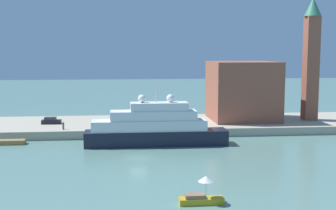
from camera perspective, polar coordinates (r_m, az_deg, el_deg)
The scene contains 10 objects.
ground at distance 73.50m, azimuth -3.82°, elevation -6.61°, with size 400.00×400.00×0.00m, color slate.
quay_dock at distance 99.38m, azimuth -4.38°, elevation -2.58°, with size 110.00×21.14×1.68m, color #ADA38E.
large_yacht at distance 82.49m, azimuth -1.72°, elevation -2.90°, with size 25.67×4.71×10.67m.
small_motorboat at distance 52.06m, azimuth 4.20°, elevation -11.16°, with size 4.99×1.78×3.18m.
work_barge at distance 88.49m, azimuth -19.25°, elevation -4.40°, with size 5.87×1.92×0.84m, color olive.
harbor_building at distance 103.07m, azimuth 9.30°, elevation 1.78°, with size 14.18×14.38×12.91m, color #93513D.
bell_tower at distance 105.26m, azimuth 17.44°, elevation 6.02°, with size 3.72×3.72×26.77m.
parked_car at distance 99.23m, azimuth -14.37°, elevation -1.94°, with size 4.07×1.68×1.43m.
person_figure at distance 91.50m, azimuth -12.93°, elevation -2.56°, with size 0.36×0.36×1.57m.
mooring_bollard at distance 89.85m, azimuth -3.72°, elevation -2.83°, with size 0.53×0.53×0.64m, color black.
Camera 1 is at (-2.48, -71.44, 17.08)m, focal length 48.84 mm.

